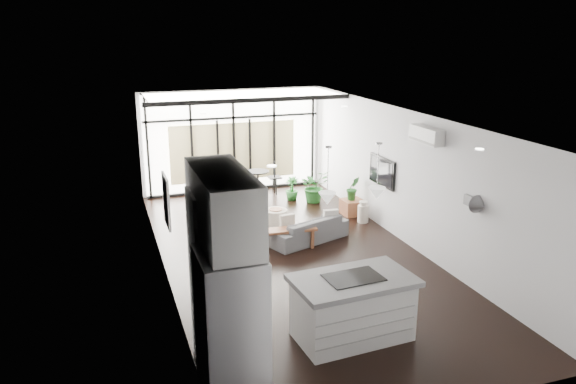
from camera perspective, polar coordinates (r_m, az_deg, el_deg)
floor at (r=11.31m, az=0.49°, el=-6.50°), size 5.00×10.00×0.00m
ceiling at (r=10.53m, az=0.53°, el=7.67°), size 5.00×10.00×0.00m
wall_left at (r=10.32m, az=-12.71°, el=-0.92°), size 0.02×10.00×2.80m
wall_right at (r=11.87m, az=11.98°, el=1.41°), size 0.02×10.00×2.80m
wall_back at (r=15.51m, az=-5.62°, el=5.21°), size 5.00×0.02×2.80m
wall_front at (r=6.65m, az=15.15°, el=-11.13°), size 5.00×0.02×2.80m
glazing at (r=15.40m, az=-5.52°, el=5.13°), size 5.00×0.20×2.80m
skylight at (r=14.34m, az=-4.84°, el=9.85°), size 4.70×1.90×0.06m
neighbour_building at (r=15.53m, az=-5.55°, el=4.09°), size 3.50×0.02×1.60m
island at (r=8.40m, az=6.56°, el=-11.60°), size 1.82×1.16×0.95m
cooktop at (r=8.18m, az=6.67°, el=-8.61°), size 0.84×0.59×0.01m
fridge at (r=6.94m, az=-5.78°, el=-13.54°), size 0.74×0.92×1.91m
appliance_column at (r=7.51m, az=-7.22°, el=-8.85°), size 0.63×0.66×2.44m
upper_cabinets at (r=6.78m, az=-6.64°, el=-1.38°), size 0.62×1.75×0.86m
pendant_left at (r=8.15m, az=4.01°, el=-0.65°), size 0.26×0.26×0.18m
pendant_right at (r=8.48m, az=9.01°, el=-0.13°), size 0.26×0.26×0.18m
sofa at (r=11.96m, az=2.02°, el=-3.38°), size 1.86×1.10×0.70m
console_bench at (r=11.58m, az=-0.39°, el=-4.78°), size 1.36×0.43×0.43m
pouf at (r=12.77m, az=-1.25°, el=-2.72°), size 0.56×0.56×0.43m
crate at (r=13.76m, az=6.55°, el=-1.52°), size 0.51×0.51×0.37m
plant_tall at (r=14.61m, az=2.68°, el=0.25°), size 0.94×1.00×0.66m
plant_med at (r=14.79m, az=0.40°, el=-0.16°), size 0.64×0.71×0.35m
plant_crate at (r=13.66m, az=6.59°, el=-0.27°), size 0.34×0.59×0.26m
milk_can at (r=13.22m, az=7.64°, el=-2.00°), size 0.28×0.28×0.51m
bistro_set at (r=15.04m, az=-3.06°, el=0.87°), size 1.65×1.07×0.74m
tv at (r=12.72m, az=9.53°, el=2.08°), size 0.05×1.10×0.65m
ac_unit at (r=10.92m, az=13.89°, el=5.64°), size 0.22×0.90×0.30m
framed_art at (r=9.80m, az=-12.26°, el=-0.90°), size 0.04×0.70×0.90m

